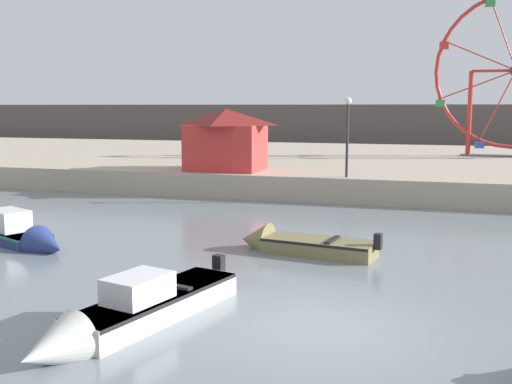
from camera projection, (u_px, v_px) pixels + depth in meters
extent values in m
plane|color=slate|center=(320.00, 327.00, 11.76)|extent=(240.00, 240.00, 0.00)
cube|color=tan|center=(401.00, 166.00, 37.57)|extent=(110.00, 24.91, 1.13)
cube|color=#564C47|center=(417.00, 126.00, 62.03)|extent=(140.00, 3.00, 4.40)
cube|color=navy|center=(0.00, 233.00, 19.59)|extent=(4.69, 2.94, 0.35)
cube|color=#237566|center=(0.00, 229.00, 19.57)|extent=(4.65, 2.94, 0.08)
cone|color=navy|center=(48.00, 247.00, 17.70)|extent=(1.61, 1.52, 1.10)
cube|color=silver|center=(8.00, 220.00, 19.14)|extent=(1.64, 1.41, 0.65)
cube|color=silver|center=(156.00, 305.00, 12.28)|extent=(2.15, 4.36, 0.49)
cube|color=black|center=(156.00, 296.00, 12.25)|extent=(2.16, 4.32, 0.08)
cone|color=silver|center=(50.00, 350.00, 10.03)|extent=(1.31, 1.39, 1.05)
cube|color=black|center=(219.00, 264.00, 14.10)|extent=(0.28, 0.25, 0.44)
cube|color=silver|center=(138.00, 288.00, 11.77)|extent=(1.18, 1.45, 0.51)
cube|color=black|center=(173.00, 286.00, 12.69)|extent=(0.95, 0.40, 0.06)
cube|color=olive|center=(319.00, 247.00, 17.44)|extent=(3.38, 1.69, 0.45)
cube|color=black|center=(319.00, 241.00, 17.42)|extent=(3.35, 1.70, 0.08)
cone|color=olive|center=(255.00, 240.00, 18.32)|extent=(1.06, 1.26, 1.13)
cube|color=black|center=(378.00, 241.00, 16.66)|extent=(0.24, 0.27, 0.44)
cube|color=black|center=(332.00, 240.00, 17.23)|extent=(0.32, 1.02, 0.06)
cylinder|color=red|center=(480.00, 55.00, 37.33)|extent=(4.30, 0.08, 1.96)
cube|color=red|center=(444.00, 45.00, 37.84)|extent=(0.56, 0.48, 0.44)
cylinder|color=red|center=(478.00, 85.00, 37.59)|extent=(4.38, 0.08, 1.76)
cube|color=#33934C|center=(440.00, 103.00, 38.37)|extent=(0.56, 0.48, 0.44)
cylinder|color=red|center=(498.00, 106.00, 37.43)|extent=(1.96, 0.08, 4.30)
cube|color=#3356B7|center=(479.00, 145.00, 38.03)|extent=(0.56, 0.48, 0.44)
cylinder|color=red|center=(503.00, 34.00, 36.79)|extent=(1.76, 0.08, 4.38)
cube|color=#33934C|center=(490.00, 3.00, 36.76)|extent=(0.56, 0.48, 0.44)
cylinder|color=red|center=(469.00, 114.00, 37.96)|extent=(0.28, 0.28, 5.26)
cube|color=#4C4C51|center=(511.00, 156.00, 37.60)|extent=(5.93, 1.20, 0.08)
cube|color=red|center=(226.00, 147.00, 29.67)|extent=(3.51, 2.93, 2.21)
pyramid|color=maroon|center=(226.00, 117.00, 29.46)|extent=(3.87, 3.22, 0.80)
cylinder|color=#2D2D33|center=(347.00, 141.00, 26.54)|extent=(0.12, 0.12, 3.20)
sphere|color=#F2EACC|center=(348.00, 101.00, 26.29)|extent=(0.32, 0.32, 0.32)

